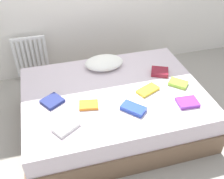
{
  "coord_description": "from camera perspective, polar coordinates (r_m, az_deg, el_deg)",
  "views": [
    {
      "loc": [
        -0.63,
        -2.2,
        2.29
      ],
      "look_at": [
        0.0,
        0.05,
        0.48
      ],
      "focal_mm": 42.49,
      "sensor_mm": 36.0,
      "label": 1
    }
  ],
  "objects": [
    {
      "name": "ground_plane",
      "position": [
        3.24,
        0.24,
        -7.25
      ],
      "size": [
        8.0,
        8.0,
        0.0
      ],
      "primitive_type": "plane",
      "color": "#9E998E"
    },
    {
      "name": "bed",
      "position": [
        3.07,
        0.25,
        -3.99
      ],
      "size": [
        2.0,
        1.5,
        0.5
      ],
      "color": "brown",
      "rests_on": "ground"
    },
    {
      "name": "radiator",
      "position": [
        3.9,
        -17.02,
        6.85
      ],
      "size": [
        0.46,
        0.04,
        0.58
      ],
      "color": "white",
      "rests_on": "ground"
    },
    {
      "name": "pillow",
      "position": [
        3.27,
        -1.73,
        5.8
      ],
      "size": [
        0.47,
        0.34,
        0.12
      ],
      "primitive_type": "ellipsoid",
      "color": "white",
      "rests_on": "bed"
    },
    {
      "name": "textbook_purple",
      "position": [
        2.83,
        15.94,
        -2.68
      ],
      "size": [
        0.22,
        0.18,
        0.04
      ],
      "primitive_type": "cube",
      "rotation": [
        0.0,
        0.0,
        -0.07
      ],
      "color": "purple",
      "rests_on": "bed"
    },
    {
      "name": "textbook_navy",
      "position": [
        2.81,
        -12.72,
        -2.46
      ],
      "size": [
        0.26,
        0.26,
        0.03
      ],
      "primitive_type": "cube",
      "rotation": [
        0.0,
        0.0,
        0.57
      ],
      "color": "navy",
      "rests_on": "bed"
    },
    {
      "name": "textbook_yellow",
      "position": [
        2.92,
        7.73,
        -0.1
      ],
      "size": [
        0.28,
        0.22,
        0.03
      ],
      "primitive_type": "cube",
      "rotation": [
        0.0,
        0.0,
        0.42
      ],
      "color": "yellow",
      "rests_on": "bed"
    },
    {
      "name": "textbook_maroon",
      "position": [
        3.21,
        10.23,
        3.75
      ],
      "size": [
        0.25,
        0.24,
        0.05
      ],
      "primitive_type": "cube",
      "rotation": [
        0.0,
        0.0,
        -0.43
      ],
      "color": "maroon",
      "rests_on": "bed"
    },
    {
      "name": "textbook_white",
      "position": [
        2.51,
        -9.88,
        -7.9
      ],
      "size": [
        0.28,
        0.25,
        0.04
      ],
      "primitive_type": "cube",
      "rotation": [
        0.0,
        0.0,
        0.58
      ],
      "color": "white",
      "rests_on": "bed"
    },
    {
      "name": "textbook_orange",
      "position": [
        2.71,
        -5.05,
        -3.34
      ],
      "size": [
        0.21,
        0.17,
        0.03
      ],
      "primitive_type": "cube",
      "rotation": [
        0.0,
        0.0,
        -0.19
      ],
      "color": "orange",
      "rests_on": "bed"
    },
    {
      "name": "textbook_blue",
      "position": [
        2.66,
        4.61,
        -4.1
      ],
      "size": [
        0.26,
        0.27,
        0.05
      ],
      "primitive_type": "cube",
      "rotation": [
        0.0,
        0.0,
        -0.83
      ],
      "color": "#2847B7",
      "rests_on": "bed"
    },
    {
      "name": "textbook_lime",
      "position": [
        3.07,
        14.06,
        1.29
      ],
      "size": [
        0.24,
        0.24,
        0.04
      ],
      "primitive_type": "cube",
      "rotation": [
        0.0,
        0.0,
        -0.76
      ],
      "color": "#8CC638",
      "rests_on": "bed"
    }
  ]
}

